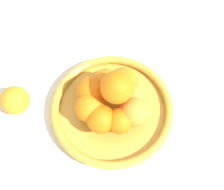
{
  "coord_description": "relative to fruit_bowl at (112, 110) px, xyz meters",
  "views": [
    {
      "loc": [
        -0.29,
        0.13,
        0.76
      ],
      "look_at": [
        0.0,
        0.0,
        0.11
      ],
      "focal_mm": 50.0,
      "sensor_mm": 36.0,
      "label": 1
    }
  ],
  "objects": [
    {
      "name": "ground_plane",
      "position": [
        0.0,
        0.0,
        -0.02
      ],
      "size": [
        4.0,
        4.0,
        0.0
      ],
      "primitive_type": "plane",
      "color": "silver"
    },
    {
      "name": "stray_orange",
      "position": [
        0.12,
        0.22,
        0.02
      ],
      "size": [
        0.08,
        0.08,
        0.08
      ],
      "primitive_type": "sphere",
      "color": "orange",
      "rests_on": "ground_plane"
    },
    {
      "name": "fruit_bowl",
      "position": [
        0.0,
        0.0,
        0.0
      ],
      "size": [
        0.32,
        0.32,
        0.04
      ],
      "color": "gold",
      "rests_on": "ground_plane"
    },
    {
      "name": "orange_pile",
      "position": [
        0.0,
        -0.0,
        0.06
      ],
      "size": [
        0.17,
        0.18,
        0.14
      ],
      "color": "orange",
      "rests_on": "fruit_bowl"
    }
  ]
}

